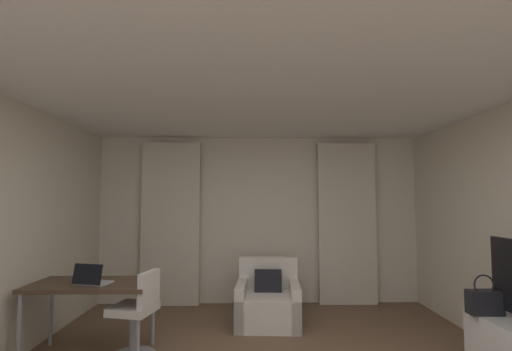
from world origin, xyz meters
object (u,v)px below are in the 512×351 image
desk_chair (137,320)px  laptop (92,280)px  handbag_primary (484,301)px  armchair (268,302)px  desk (92,289)px

desk_chair → laptop: (-0.46, 0.01, 0.40)m
laptop → handbag_primary: bearing=-5.6°
armchair → handbag_primary: handbag_primary is taller
desk → desk_chair: (0.50, -0.11, -0.29)m
armchair → desk_chair: 1.75m
desk_chair → handbag_primary: size_ratio=2.39×
desk_chair → laptop: 0.61m
armchair → desk: bearing=-153.4°
desk → handbag_primary: bearing=-7.0°
handbag_primary → desk: bearing=173.0°
laptop → handbag_primary: laptop is taller
armchair → desk_chair: (-1.39, -1.05, 0.13)m
desk → desk_chair: size_ratio=1.40×
laptop → desk: bearing=110.3°
laptop → armchair: bearing=29.4°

